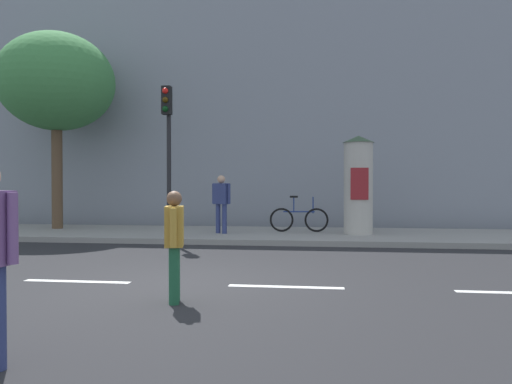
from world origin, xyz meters
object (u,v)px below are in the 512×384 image
street_tree (56,83)px  pedestrian_tallest (221,199)px  pedestrian_in_dark_shirt (174,239)px  bicycle_leaning (299,219)px  traffic_light (168,136)px  poster_column (358,184)px

street_tree → pedestrian_tallest: street_tree is taller
street_tree → pedestrian_tallest: 6.78m
pedestrian_in_dark_shirt → bicycle_leaning: (1.35, 8.50, -0.33)m
street_tree → pedestrian_in_dark_shirt: size_ratio=4.18×
street_tree → pedestrian_in_dark_shirt: street_tree is taller
traffic_light → pedestrian_in_dark_shirt: 7.07m
poster_column → pedestrian_tallest: (-3.97, -0.35, -0.44)m
bicycle_leaning → traffic_light: bearing=-149.0°
traffic_light → pedestrian_tallest: size_ratio=2.38×
pedestrian_in_dark_shirt → pedestrian_tallest: 7.83m
pedestrian_tallest → street_tree: bearing=170.8°
pedestrian_tallest → poster_column: bearing=5.0°
traffic_light → poster_column: 5.59m
traffic_light → poster_column: (5.16, 1.69, -1.30)m
poster_column → pedestrian_tallest: 4.01m
traffic_light → pedestrian_in_dark_shirt: traffic_light is taller
pedestrian_in_dark_shirt → bicycle_leaning: bearing=81.0°
pedestrian_in_dark_shirt → pedestrian_tallest: size_ratio=0.89×
poster_column → bicycle_leaning: 2.06m
bicycle_leaning → poster_column: bearing=-12.3°
street_tree → traffic_light: bearing=-27.0°
traffic_light → pedestrian_tallest: traffic_light is taller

